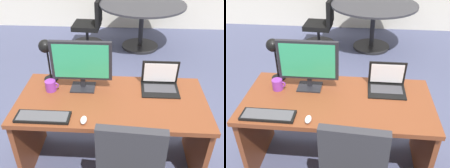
# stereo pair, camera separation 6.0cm
# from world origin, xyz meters

# --- Properties ---
(ground) EXTENTS (12.00, 12.00, 0.00)m
(ground) POSITION_xyz_m (0.00, 1.50, 0.00)
(ground) COLOR #474C6B
(desk) EXTENTS (1.50, 0.71, 0.74)m
(desk) POSITION_xyz_m (0.00, 0.05, 0.52)
(desk) COLOR brown
(desk) RESTS_ON ground
(monitor) EXTENTS (0.49, 0.16, 0.43)m
(monitor) POSITION_xyz_m (-0.25, 0.14, 0.98)
(monitor) COLOR black
(monitor) RESTS_ON desk
(laptop) EXTENTS (0.31, 0.24, 0.23)m
(laptop) POSITION_xyz_m (0.39, 0.20, 0.80)
(laptop) COLOR black
(laptop) RESTS_ON desk
(keyboard) EXTENTS (0.39, 0.13, 0.02)m
(keyboard) POSITION_xyz_m (-0.48, -0.26, 0.75)
(keyboard) COLOR black
(keyboard) RESTS_ON desk
(mouse) EXTENTS (0.05, 0.08, 0.04)m
(mouse) POSITION_xyz_m (-0.18, -0.28, 0.75)
(mouse) COLOR silver
(mouse) RESTS_ON desk
(desk_lamp) EXTENTS (0.12, 0.14, 0.39)m
(desk_lamp) POSITION_xyz_m (-0.56, 0.24, 1.02)
(desk_lamp) COLOR black
(desk_lamp) RESTS_ON desk
(coffee_mug) EXTENTS (0.11, 0.09, 0.09)m
(coffee_mug) POSITION_xyz_m (-0.51, 0.10, 0.78)
(coffee_mug) COLOR purple
(coffee_mug) RESTS_ON desk
(meeting_table) EXTENTS (1.42, 1.42, 0.78)m
(meeting_table) POSITION_xyz_m (0.35, 2.60, 0.59)
(meeting_table) COLOR black
(meeting_table) RESTS_ON ground
(meeting_chair_near) EXTENTS (0.56, 0.56, 0.82)m
(meeting_chair_near) POSITION_xyz_m (-0.54, 2.65, 0.32)
(meeting_chair_near) COLOR black
(meeting_chair_near) RESTS_ON ground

